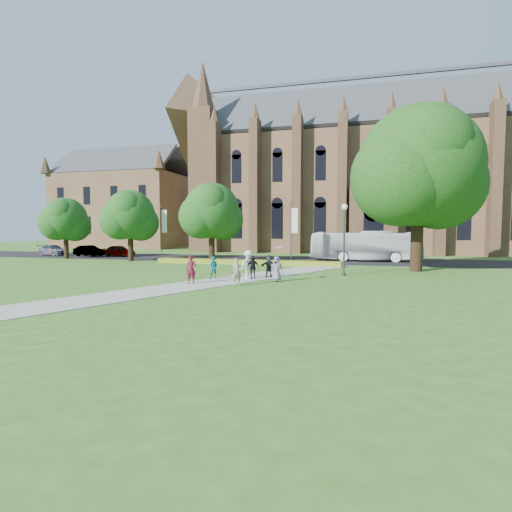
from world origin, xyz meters
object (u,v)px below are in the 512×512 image
(car_1, at_px, (90,251))
(pedestrian_0, at_px, (191,269))
(tour_coach, at_px, (365,246))
(large_tree, at_px, (419,166))
(car_0, at_px, (119,251))
(streetlamp, at_px, (344,231))
(car_2, at_px, (53,250))

(car_1, relative_size, pedestrian_0, 2.29)
(car_1, height_order, pedestrian_0, pedestrian_0)
(tour_coach, distance_m, pedestrian_0, 23.29)
(large_tree, height_order, car_0, large_tree)
(large_tree, bearing_deg, car_0, 165.79)
(streetlamp, height_order, car_2, streetlamp)
(car_2, bearing_deg, pedestrian_0, -107.83)
(car_2, xyz_separation_m, pedestrian_0, (27.95, -19.53, 0.24))
(car_0, distance_m, car_2, 9.35)
(streetlamp, height_order, pedestrian_0, streetlamp)
(car_1, height_order, car_2, car_1)
(large_tree, relative_size, car_2, 2.89)
(streetlamp, bearing_deg, large_tree, 39.29)
(car_0, xyz_separation_m, car_1, (-3.73, -0.64, -0.03))
(large_tree, relative_size, car_0, 3.24)
(pedestrian_0, bearing_deg, large_tree, 26.94)
(car_0, height_order, pedestrian_0, pedestrian_0)
(car_0, xyz_separation_m, pedestrian_0, (18.61, -19.92, 0.21))
(car_1, bearing_deg, pedestrian_0, -125.84)
(large_tree, height_order, tour_coach, large_tree)
(streetlamp, bearing_deg, tour_coach, 83.70)
(car_0, height_order, car_2, car_0)
(tour_coach, relative_size, car_0, 2.79)
(streetlamp, distance_m, car_0, 30.52)
(tour_coach, relative_size, pedestrian_0, 6.44)
(car_2, bearing_deg, large_tree, -83.54)
(streetlamp, xyz_separation_m, tour_coach, (1.52, 13.74, -1.69))
(car_1, xyz_separation_m, pedestrian_0, (22.34, -19.29, 0.24))
(large_tree, xyz_separation_m, pedestrian_0, (-14.44, -11.56, -7.44))
(streetlamp, distance_m, large_tree, 8.73)
(streetlamp, distance_m, car_1, 33.69)
(tour_coach, height_order, car_1, tour_coach)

